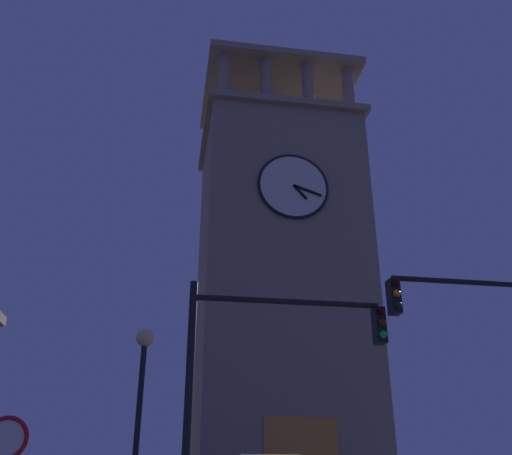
# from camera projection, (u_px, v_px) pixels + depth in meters

# --- Properties ---
(clocktower) EXTENTS (9.12, 8.34, 26.37)m
(clocktower) POSITION_uv_depth(u_px,v_px,m) (280.00, 293.00, 30.50)
(clocktower) COLOR gray
(clocktower) RESTS_ON ground_plane
(traffic_signal_near) EXTENTS (4.04, 0.41, 5.13)m
(traffic_signal_near) POSITION_uv_depth(u_px,v_px,m) (262.00, 364.00, 10.91)
(traffic_signal_near) COLOR black
(traffic_signal_near) RESTS_ON ground_plane
(street_lamp) EXTENTS (0.44, 0.44, 4.89)m
(street_lamp) POSITION_uv_depth(u_px,v_px,m) (141.00, 389.00, 13.33)
(street_lamp) COLOR black
(street_lamp) RESTS_ON ground_plane
(no_horn_sign) EXTENTS (0.78, 0.14, 2.52)m
(no_horn_sign) POSITION_uv_depth(u_px,v_px,m) (4.00, 449.00, 9.88)
(no_horn_sign) COLOR black
(no_horn_sign) RESTS_ON ground_plane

